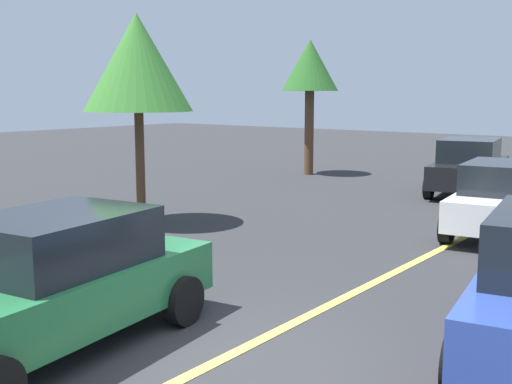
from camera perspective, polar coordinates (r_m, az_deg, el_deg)
ground_plane at (r=7.32m, az=-3.57°, el=-14.94°), size 80.00×80.00×0.00m
lane_marking_centre at (r=9.63m, az=8.39°, el=-9.05°), size 28.00×0.16×0.01m
car_green_behind_van at (r=7.78m, az=-17.91°, el=-7.65°), size 4.44×2.41×1.58m
car_white_far_lane at (r=14.22m, az=21.43°, el=-0.54°), size 4.29×2.41×1.54m
car_black_crossing at (r=19.75m, az=18.49°, el=2.19°), size 4.64×2.56×1.63m
tree_left_verge at (r=14.41m, az=-10.52°, el=11.22°), size 2.38×2.38×4.66m
tree_centre_verge at (r=23.22m, az=4.83°, el=10.95°), size 2.03×2.03×4.81m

